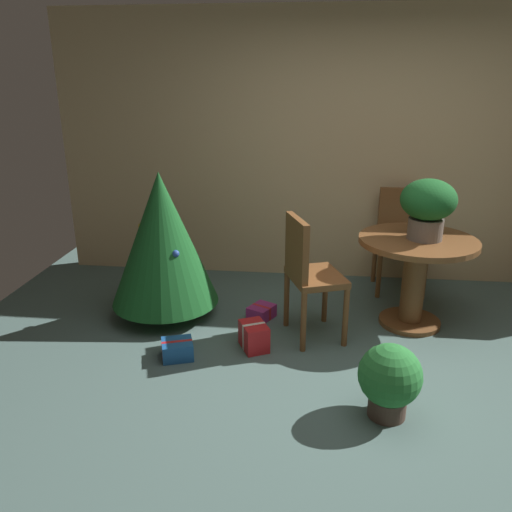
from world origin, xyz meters
name	(u,v)px	position (x,y,z in m)	size (l,w,h in m)	color
ground_plane	(375,397)	(0.00, 0.00, 0.00)	(6.60, 6.60, 0.00)	#4C6660
back_wall_panel	(361,150)	(0.00, 2.20, 1.30)	(6.00, 0.10, 2.60)	tan
round_dining_table	(415,266)	(0.40, 1.10, 0.52)	(0.94, 0.94, 0.75)	brown
flower_vase	(428,205)	(0.44, 1.09, 1.03)	(0.43, 0.43, 0.48)	#665B51
wooden_chair_far	(400,234)	(0.40, 1.91, 0.54)	(0.46, 0.44, 0.97)	brown
wooden_chair_left_near	(308,270)	(-0.47, 0.78, 0.57)	(0.52, 0.58, 0.99)	brown
holiday_tree	(162,239)	(-1.68, 1.04, 0.69)	(0.91, 0.91, 1.26)	brown
gift_box_purple	(261,312)	(-0.85, 1.06, 0.06)	(0.26, 0.28, 0.11)	#9E287A
gift_box_red	(254,336)	(-0.86, 0.54, 0.10)	(0.26, 0.30, 0.21)	red
gift_box_blue	(177,349)	(-1.40, 0.35, 0.07)	(0.28, 0.26, 0.13)	#1E569E
potted_plant	(390,379)	(0.05, -0.18, 0.26)	(0.38, 0.38, 0.47)	#4C382D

